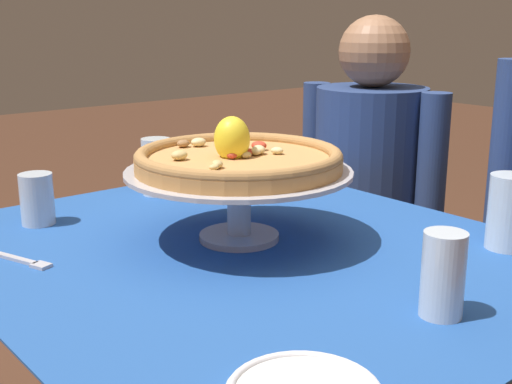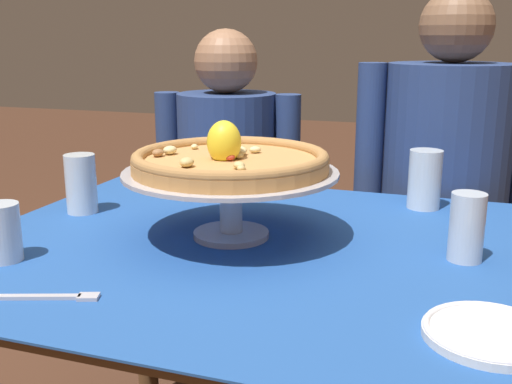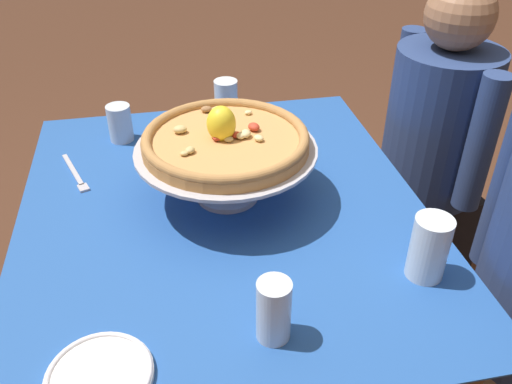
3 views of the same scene
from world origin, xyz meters
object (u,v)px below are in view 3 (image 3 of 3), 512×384
(water_glass_side_right, at_px, (274,314))
(diner_left, at_px, (428,168))
(dinner_fork, at_px, (76,174))
(water_glass_side_left, at_px, (226,105))
(side_plate, at_px, (99,375))
(pizza_stand, at_px, (226,158))
(water_glass_front_left, at_px, (120,125))
(water_glass_back_right, at_px, (428,251))
(pizza, at_px, (225,139))

(water_glass_side_right, relative_size, diner_left, 0.11)
(dinner_fork, bearing_deg, water_glass_side_left, 117.14)
(water_glass_side_right, distance_m, side_plate, 0.31)
(pizza_stand, relative_size, side_plate, 2.38)
(water_glass_side_left, relative_size, diner_left, 0.12)
(water_glass_front_left, bearing_deg, water_glass_side_right, 18.99)
(water_glass_front_left, height_order, dinner_fork, water_glass_front_left)
(water_glass_front_left, height_order, water_glass_side_left, water_glass_side_left)
(water_glass_back_right, distance_m, water_glass_side_right, 0.35)
(pizza_stand, xyz_separation_m, pizza, (-0.00, -0.00, 0.05))
(pizza, height_order, water_glass_back_right, pizza)
(pizza_stand, distance_m, water_glass_back_right, 0.50)
(water_glass_front_left, height_order, side_plate, water_glass_front_left)
(side_plate, bearing_deg, dinner_fork, -172.33)
(water_glass_back_right, height_order, side_plate, water_glass_back_right)
(water_glass_side_left, relative_size, water_glass_side_right, 1.08)
(pizza_stand, height_order, water_glass_side_left, pizza_stand)
(pizza_stand, relative_size, pizza, 1.10)
(water_glass_back_right, xyz_separation_m, diner_left, (-0.64, 0.35, -0.24))
(pizza_stand, height_order, water_glass_back_right, same)
(water_glass_side_left, relative_size, dinner_fork, 0.69)
(water_glass_front_left, distance_m, diner_left, 0.99)
(side_plate, bearing_deg, pizza_stand, 149.26)
(water_glass_front_left, bearing_deg, dinner_fork, -34.29)
(pizza, distance_m, side_plate, 0.58)
(water_glass_back_right, bearing_deg, water_glass_side_left, -158.36)
(pizza_stand, xyz_separation_m, water_glass_back_right, (0.35, 0.35, -0.05))
(water_glass_back_right, relative_size, water_glass_side_left, 1.02)
(pizza_stand, relative_size, water_glass_side_right, 3.41)
(water_glass_back_right, bearing_deg, pizza_stand, -135.05)
(water_glass_back_right, xyz_separation_m, side_plate, (0.13, -0.64, -0.05))
(pizza, bearing_deg, pizza_stand, 19.93)
(water_glass_side_right, relative_size, side_plate, 0.70)
(pizza, height_order, diner_left, diner_left)
(water_glass_front_left, height_order, water_glass_back_right, water_glass_back_right)
(pizza, xyz_separation_m, water_glass_back_right, (0.35, 0.35, -0.10))
(pizza, height_order, side_plate, pizza)
(pizza_stand, xyz_separation_m, water_glass_side_right, (0.45, 0.01, -0.05))
(water_glass_back_right, bearing_deg, water_glass_front_left, -138.77)
(water_glass_front_left, bearing_deg, pizza_stand, 36.91)
(pizza_stand, distance_m, dinner_fork, 0.42)
(water_glass_back_right, relative_size, side_plate, 0.77)
(side_plate, height_order, dinner_fork, side_plate)
(side_plate, distance_m, dinner_fork, 0.66)
(water_glass_front_left, height_order, water_glass_side_right, water_glass_side_right)
(water_glass_side_left, relative_size, side_plate, 0.76)
(water_glass_side_left, xyz_separation_m, diner_left, (0.10, 0.65, -0.24))
(pizza_stand, bearing_deg, pizza, -160.07)
(pizza_stand, relative_size, water_glass_side_left, 3.16)
(pizza, xyz_separation_m, water_glass_side_left, (-0.39, 0.06, -0.10))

